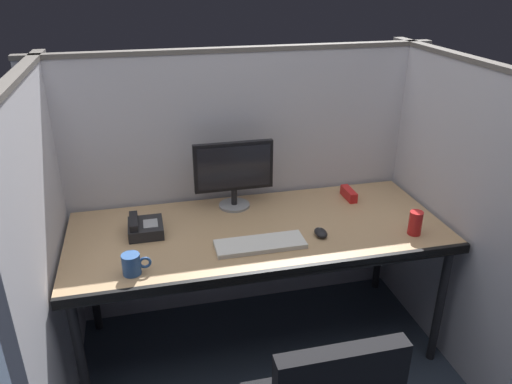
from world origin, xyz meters
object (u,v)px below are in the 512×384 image
at_px(red_stapler, 349,194).
at_px(desk_phone, 145,227).
at_px(computer_mouse, 321,233).
at_px(monitor_center, 234,170).
at_px(keyboard_main, 260,244).
at_px(soda_can, 415,223).
at_px(coffee_mug, 132,264).
at_px(desk, 259,238).

bearing_deg(red_stapler, desk_phone, -172.74).
bearing_deg(computer_mouse, monitor_center, 129.91).
bearing_deg(keyboard_main, monitor_center, 94.71).
height_order(soda_can, desk_phone, soda_can).
distance_m(keyboard_main, soda_can, 0.78).
distance_m(monitor_center, desk_phone, 0.56).
bearing_deg(desk_phone, monitor_center, 21.56).
relative_size(coffee_mug, desk_phone, 0.66).
bearing_deg(red_stapler, monitor_center, 175.83).
height_order(monitor_center, red_stapler, monitor_center).
distance_m(monitor_center, keyboard_main, 0.49).
distance_m(computer_mouse, red_stapler, 0.48).
distance_m(desk, monitor_center, 0.40).
distance_m(monitor_center, soda_can, 0.97).
distance_m(monitor_center, coffee_mug, 0.80).
xyz_separation_m(computer_mouse, desk_phone, (-0.85, 0.23, 0.02)).
bearing_deg(desk_phone, soda_can, -13.59).
relative_size(keyboard_main, computer_mouse, 4.48).
distance_m(desk, keyboard_main, 0.18).
xyz_separation_m(red_stapler, coffee_mug, (-1.21, -0.50, 0.02)).
bearing_deg(coffee_mug, desk, 22.44).
bearing_deg(coffee_mug, desk_phone, 79.84).
height_order(desk, soda_can, soda_can).
height_order(keyboard_main, red_stapler, red_stapler).
bearing_deg(soda_can, monitor_center, 147.85).
bearing_deg(monitor_center, keyboard_main, -85.29).
relative_size(computer_mouse, red_stapler, 0.64).
xyz_separation_m(keyboard_main, coffee_mug, (-0.59, -0.10, 0.04)).
relative_size(desk, coffee_mug, 15.08).
relative_size(desk, keyboard_main, 4.42).
bearing_deg(red_stapler, computer_mouse, -129.44).
height_order(monitor_center, desk_phone, monitor_center).
distance_m(desk, computer_mouse, 0.32).
bearing_deg(keyboard_main, desk, 78.41).
bearing_deg(keyboard_main, coffee_mug, -170.85).
height_order(monitor_center, computer_mouse, monitor_center).
xyz_separation_m(red_stapler, desk_phone, (-1.15, -0.15, 0.01)).
height_order(coffee_mug, desk_phone, coffee_mug).
xyz_separation_m(coffee_mug, desk_phone, (0.06, 0.35, -0.01)).
bearing_deg(red_stapler, desk, -158.06).
height_order(keyboard_main, soda_can, soda_can).
bearing_deg(monitor_center, coffee_mug, -135.62).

